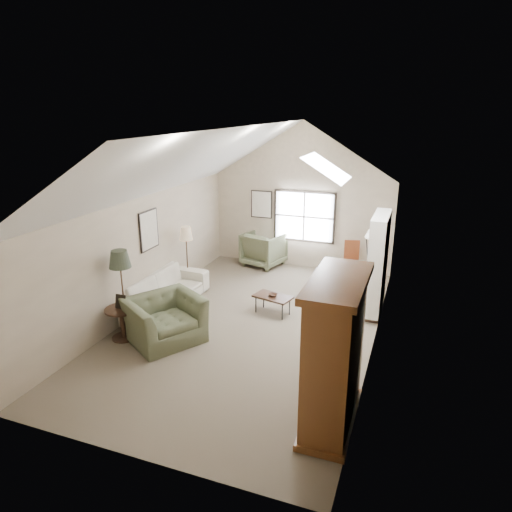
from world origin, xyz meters
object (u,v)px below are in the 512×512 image
(armchair_near, at_px, (165,320))
(side_table, at_px, (123,323))
(armoire, at_px, (334,354))
(sofa, at_px, (162,291))
(side_chair, at_px, (351,261))
(armchair_far, at_px, (264,249))
(coffee_table, at_px, (273,305))

(armchair_near, bearing_deg, side_table, 137.63)
(armoire, height_order, sofa, armoire)
(armoire, xyz_separation_m, armchair_near, (-3.49, 1.28, -0.67))
(sofa, xyz_separation_m, side_chair, (3.74, 3.16, 0.14))
(armchair_near, xyz_separation_m, armchair_far, (0.34, 4.82, 0.04))
(armchair_near, bearing_deg, coffee_table, -8.23)
(armchair_far, height_order, side_table, armchair_far)
(armoire, distance_m, armchair_near, 3.77)
(armchair_far, distance_m, side_chair, 2.52)
(armchair_far, relative_size, side_chair, 1.03)
(armchair_far, bearing_deg, coffee_table, 128.26)
(armchair_far, relative_size, coffee_table, 1.29)
(side_table, bearing_deg, armchair_far, 77.15)
(sofa, distance_m, coffee_table, 2.52)
(armoire, distance_m, sofa, 5.17)
(armchair_far, bearing_deg, side_table, 92.79)
(armoire, xyz_separation_m, side_chair, (-0.64, 5.81, -0.59))
(side_chair, bearing_deg, side_table, -139.31)
(armchair_far, height_order, coffee_table, armchair_far)
(armchair_near, xyz_separation_m, side_table, (-0.82, -0.22, -0.12))
(sofa, xyz_separation_m, armchair_near, (0.89, -1.38, 0.06))
(coffee_table, distance_m, side_table, 3.16)
(sofa, xyz_separation_m, side_table, (0.08, -1.60, -0.05))
(side_table, height_order, side_chair, side_chair)
(armoire, relative_size, coffee_table, 2.70)
(sofa, distance_m, side_chair, 4.90)
(armoire, relative_size, armchair_far, 2.09)
(armchair_near, distance_m, coffee_table, 2.44)
(armoire, relative_size, side_table, 3.45)
(sofa, relative_size, armchair_far, 2.41)
(side_chair, bearing_deg, coffee_table, -126.96)
(armchair_far, bearing_deg, armoire, 132.96)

